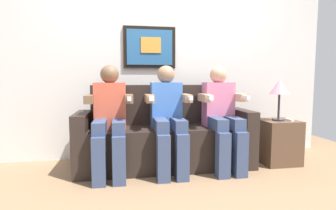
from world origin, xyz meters
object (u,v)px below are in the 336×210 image
(couch, at_px, (165,138))
(side_table_right, at_px, (278,141))
(person_on_left, at_px, (110,115))
(table_lamp, at_px, (280,89))
(spare_remote_on_table, at_px, (289,120))
(person_in_middle, at_px, (168,114))
(person_on_right, at_px, (222,113))

(couch, distance_m, side_table_right, 1.30)
(couch, relative_size, person_on_left, 1.71)
(table_lamp, relative_size, spare_remote_on_table, 3.54)
(side_table_right, bearing_deg, couch, 175.33)
(spare_remote_on_table, bearing_deg, couch, 173.12)
(person_in_middle, relative_size, person_on_right, 1.00)
(person_on_left, xyz_separation_m, spare_remote_on_table, (1.97, -0.00, -0.10))
(person_in_middle, height_order, person_on_right, same)
(person_on_left, bearing_deg, spare_remote_on_table, -0.01)
(side_table_right, height_order, spare_remote_on_table, spare_remote_on_table)
(person_on_left, relative_size, side_table_right, 2.22)
(person_on_right, relative_size, spare_remote_on_table, 8.54)
(couch, xyz_separation_m, person_on_right, (0.59, -0.17, 0.29))
(person_on_left, distance_m, person_in_middle, 0.59)
(person_in_middle, distance_m, side_table_right, 1.35)
(side_table_right, xyz_separation_m, spare_remote_on_table, (0.09, -0.06, 0.26))
(person_on_right, relative_size, table_lamp, 2.41)
(couch, bearing_deg, person_on_right, -15.89)
(person_in_middle, xyz_separation_m, person_on_right, (0.59, 0.00, 0.00))
(person_on_left, xyz_separation_m, side_table_right, (1.88, 0.06, -0.36))
(side_table_right, relative_size, table_lamp, 1.09)
(spare_remote_on_table, bearing_deg, person_on_right, -180.00)
(person_in_middle, bearing_deg, person_on_right, 0.00)
(table_lamp, bearing_deg, couch, 173.84)
(side_table_right, xyz_separation_m, table_lamp, (-0.02, -0.03, 0.61))
(person_on_right, bearing_deg, person_on_left, 179.98)
(person_on_right, distance_m, side_table_right, 0.80)
(person_in_middle, distance_m, person_on_right, 0.59)
(person_on_right, bearing_deg, table_lamp, 2.49)
(person_on_right, height_order, table_lamp, person_on_right)
(person_on_right, height_order, spare_remote_on_table, person_on_right)
(person_on_right, bearing_deg, person_in_middle, 180.00)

